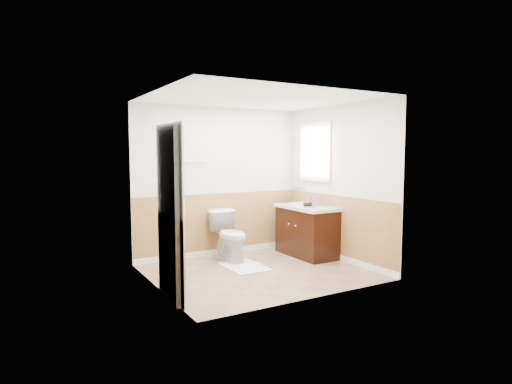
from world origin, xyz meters
TOP-DOWN VIEW (x-y plane):
  - floor at (0.00, 0.00)m, footprint 3.00×3.00m
  - ceiling at (0.00, 0.00)m, footprint 3.00×3.00m
  - wall_back at (0.00, 1.30)m, footprint 3.00×0.00m
  - wall_front at (0.00, -1.30)m, footprint 3.00×0.00m
  - wall_left at (-1.50, 0.00)m, footprint 0.00×3.00m
  - wall_right at (1.50, 0.00)m, footprint 0.00×3.00m
  - wainscot_back at (0.00, 1.29)m, footprint 3.00×0.00m
  - wainscot_front at (0.00, -1.29)m, footprint 3.00×0.00m
  - wainscot_left at (-1.49, 0.00)m, footprint 0.00×2.60m
  - wainscot_right at (1.49, 0.00)m, footprint 0.00×2.60m
  - toilet at (-0.06, 0.82)m, footprint 0.46×0.80m
  - bath_mat at (-0.06, 0.34)m, footprint 0.56×0.80m
  - vanity_cabinet at (1.21, 0.46)m, footprint 0.55×1.10m
  - vanity_knob_left at (0.91, 0.36)m, footprint 0.03×0.03m
  - vanity_knob_right at (0.91, 0.56)m, footprint 0.03×0.03m
  - countertop at (1.20, 0.46)m, footprint 0.60×1.15m
  - sink_basin at (1.21, 0.61)m, footprint 0.36×0.36m
  - faucet at (1.39, 0.61)m, footprint 0.02×0.02m
  - lotion_bottle at (1.11, 0.15)m, footprint 0.05×0.05m
  - soap_dispenser at (1.33, 0.36)m, footprint 0.10×0.10m
  - hair_dryer_body at (1.16, 0.37)m, footprint 0.14×0.07m
  - hair_dryer_handle at (1.13, 0.39)m, footprint 0.03×0.03m
  - mirror_panel at (1.48, 1.10)m, footprint 0.02×0.35m
  - window_frame at (1.47, 0.59)m, footprint 0.04×0.80m
  - window_glass at (1.49, 0.59)m, footprint 0.01×0.70m
  - door at (-1.40, -0.45)m, footprint 0.29×0.78m
  - door_frame at (-1.48, -0.45)m, footprint 0.02×0.92m
  - door_knob at (-1.34, -0.12)m, footprint 0.06×0.06m
  - towel_bar at (-0.55, 1.25)m, footprint 0.62×0.02m
  - tp_holder_bar at (-0.10, 1.23)m, footprint 0.14×0.02m
  - tp_roll at (-0.10, 1.23)m, footprint 0.10×0.11m
  - tp_sheet at (-0.10, 1.23)m, footprint 0.10×0.01m

SIDE VIEW (x-z plane):
  - floor at x=0.00m, z-range 0.00..0.00m
  - bath_mat at x=-0.06m, z-range 0.00..0.02m
  - vanity_cabinet at x=1.21m, z-range 0.00..0.80m
  - toilet at x=-0.06m, z-range 0.00..0.81m
  - wainscot_back at x=0.00m, z-range -1.00..2.00m
  - wainscot_front at x=0.00m, z-range -1.00..2.00m
  - wainscot_left at x=-1.49m, z-range -0.80..1.80m
  - wainscot_right at x=1.49m, z-range -0.80..1.80m
  - vanity_knob_left at x=0.91m, z-range 0.53..0.57m
  - vanity_knob_right at x=0.91m, z-range 0.53..0.57m
  - tp_sheet at x=-0.10m, z-range 0.51..0.67m
  - tp_holder_bar at x=-0.10m, z-range 0.69..0.71m
  - tp_roll at x=-0.10m, z-range 0.64..0.76m
  - countertop at x=1.20m, z-range 0.80..0.85m
  - hair_dryer_handle at x=1.13m, z-range 0.82..0.89m
  - sink_basin at x=1.21m, z-range 0.85..0.87m
  - hair_dryer_body at x=1.16m, z-range 0.85..0.92m
  - faucet at x=1.39m, z-range 0.85..0.99m
  - soap_dispenser at x=1.33m, z-range 0.85..1.05m
  - door_knob at x=-1.34m, z-range 0.92..0.98m
  - lotion_bottle at x=1.11m, z-range 0.85..1.07m
  - door at x=-1.40m, z-range 0.00..2.04m
  - door_frame at x=-1.48m, z-range -0.02..2.08m
  - wall_back at x=0.00m, z-range -0.25..2.75m
  - wall_front at x=0.00m, z-range -0.25..2.75m
  - wall_left at x=-1.50m, z-range -0.25..2.75m
  - wall_right at x=1.50m, z-range -0.25..2.75m
  - mirror_panel at x=1.48m, z-range 1.10..2.00m
  - towel_bar at x=-0.55m, z-range 1.59..1.61m
  - window_frame at x=1.47m, z-range 1.25..2.25m
  - window_glass at x=1.49m, z-range 1.30..2.20m
  - ceiling at x=0.00m, z-range 2.50..2.50m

